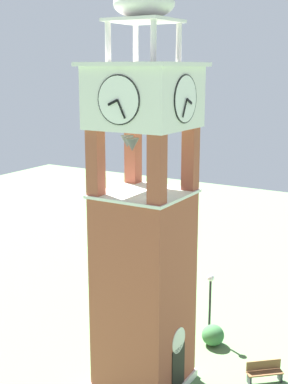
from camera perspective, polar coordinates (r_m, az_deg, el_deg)
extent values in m
plane|color=#517547|center=(25.07, 0.00, -19.70)|extent=(80.00, 80.00, 0.00)
cube|color=#9E4C38|center=(23.04, 0.00, -10.72)|extent=(3.32, 3.32, 8.55)
cube|color=silver|center=(24.98, 0.00, -19.36)|extent=(3.52, 3.52, 0.35)
cube|color=black|center=(23.77, 3.66, -18.46)|extent=(1.10, 0.04, 2.20)
cylinder|color=silver|center=(23.07, 3.71, -15.49)|extent=(1.10, 0.04, 1.10)
cube|color=#9E4C38|center=(19.53, 1.39, 2.26)|extent=(0.56, 0.56, 2.71)
cube|color=#9E4C38|center=(21.94, 4.97, 3.42)|extent=(0.56, 0.56, 2.71)
cube|color=#9E4C38|center=(21.01, -5.19, 2.98)|extent=(0.56, 0.56, 2.71)
cube|color=#9E4C38|center=(23.27, -1.17, 4.02)|extent=(0.56, 0.56, 2.71)
cube|color=silver|center=(21.65, 0.00, -0.16)|extent=(3.48, 3.48, 0.12)
cone|color=#4C4C51|center=(21.92, 0.98, 5.52)|extent=(0.36, 0.36, 0.51)
cone|color=#4C4C51|center=(21.60, -1.79, 5.41)|extent=(0.53, 0.53, 0.47)
cone|color=#4C4C51|center=(20.69, -1.27, 5.07)|extent=(0.55, 0.55, 0.50)
cone|color=#4C4C51|center=(21.02, 1.92, 5.19)|extent=(0.40, 0.40, 0.45)
cube|color=silver|center=(21.10, 0.00, 10.01)|extent=(3.56, 3.56, 2.36)
cylinder|color=white|center=(20.24, 4.45, 9.84)|extent=(1.79, 0.05, 1.79)
torus|color=black|center=(20.24, 4.45, 9.84)|extent=(1.82, 0.06, 1.82)
cube|color=black|center=(20.40, 4.85, 9.60)|extent=(0.45, 0.03, 0.27)
cube|color=black|center=(20.09, 4.38, 8.90)|extent=(0.37, 0.03, 0.67)
cylinder|color=white|center=(22.08, -4.08, 10.12)|extent=(1.79, 0.05, 1.79)
torus|color=black|center=(22.08, -4.08, 10.12)|extent=(1.82, 0.06, 1.82)
cube|color=black|center=(22.29, -3.90, 9.91)|extent=(0.45, 0.03, 0.27)
cube|color=black|center=(22.01, -4.43, 9.26)|extent=(0.37, 0.03, 0.67)
cylinder|color=white|center=(19.58, -2.75, 9.76)|extent=(0.05, 1.79, 1.79)
torus|color=black|center=(19.58, -2.75, 9.76)|extent=(0.06, 1.82, 1.82)
cube|color=black|center=(19.65, -3.35, 9.49)|extent=(0.03, 0.45, 0.27)
cube|color=black|center=(19.47, -2.46, 8.79)|extent=(0.03, 0.37, 0.67)
cylinder|color=white|center=(22.67, 2.38, 10.22)|extent=(0.05, 1.79, 1.79)
torus|color=black|center=(22.67, 2.38, 10.22)|extent=(0.06, 1.82, 1.82)
cube|color=black|center=(22.82, 2.00, 10.01)|extent=(0.03, 0.45, 0.27)
cube|color=black|center=(22.66, 2.80, 9.39)|extent=(0.03, 0.37, 0.67)
cube|color=silver|center=(21.07, 0.00, 13.44)|extent=(3.92, 3.92, 0.16)
cylinder|color=silver|center=(19.75, 1.01, 15.81)|extent=(0.22, 0.22, 1.46)
cylinder|color=silver|center=(21.47, 3.73, 15.57)|extent=(0.22, 0.22, 1.46)
cylinder|color=silver|center=(20.80, -3.85, 15.65)|extent=(0.22, 0.22, 1.46)
cylinder|color=silver|center=(22.44, -0.89, 15.49)|extent=(0.22, 0.22, 1.46)
cube|color=silver|center=(21.14, 0.00, 17.79)|extent=(2.40, 2.40, 0.12)
ellipsoid|color=silver|center=(21.20, 0.00, 19.40)|extent=(2.32, 2.32, 1.08)
cube|color=brown|center=(25.48, 12.74, -18.27)|extent=(1.38, 1.49, 0.06)
cube|color=brown|center=(25.49, 12.61, -17.52)|extent=(1.09, 1.24, 0.44)
cube|color=#2D2D33|center=(25.87, 14.27, -18.47)|extent=(0.35, 0.32, 0.42)
cube|color=#2D2D33|center=(25.37, 11.13, -18.99)|extent=(0.35, 0.32, 0.42)
cylinder|color=black|center=(28.19, 7.01, -12.29)|extent=(0.12, 0.12, 3.08)
sphere|color=silver|center=(27.50, 7.11, -9.05)|extent=(0.36, 0.36, 0.36)
cylinder|color=#2D2D33|center=(28.63, -1.42, -14.31)|extent=(0.52, 0.52, 0.80)
ellipsoid|color=#336638|center=(27.94, 7.35, -14.88)|extent=(1.11, 1.11, 1.05)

